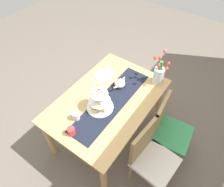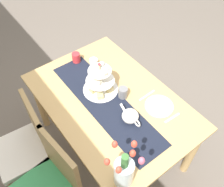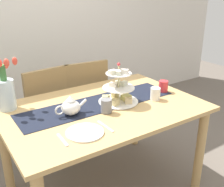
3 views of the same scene
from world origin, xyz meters
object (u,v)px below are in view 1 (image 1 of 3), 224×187
dining_table (108,105)px  fork_left (110,69)px  chair_left (167,128)px  mug_white_text (76,116)px  knife_left (97,82)px  mug_grey (102,91)px  mug_orange (71,131)px  dinner_plate_left (104,75)px  tulip_vase (159,74)px  tiered_cake_stand (100,102)px  teapot (120,83)px  chair_right (151,156)px

dining_table → fork_left: fork_left is taller
chair_left → mug_white_text: size_ratio=9.58×
fork_left → knife_left: 0.29m
dining_table → mug_white_text: (0.41, -0.11, 0.16)m
mug_grey → mug_orange: mug_grey is taller
dining_table → mug_orange: 0.59m
dining_table → fork_left: size_ratio=9.52×
dinner_plate_left → tulip_vase: bearing=115.8°
tiered_cake_stand → teapot: 0.39m
dining_table → dinner_plate_left: 0.42m
chair_left → dinner_plate_left: (-0.09, -0.98, 0.24)m
tiered_cake_stand → tulip_vase: bearing=155.2°
dining_table → chair_left: bearing=106.1°
knife_left → mug_grey: bearing=56.1°
teapot → tulip_vase: bearing=134.8°
knife_left → mug_grey: size_ratio=1.79×
chair_right → tiered_cake_stand: size_ratio=2.99×
chair_right → fork_left: (-0.64, -0.98, 0.24)m
teapot → chair_right: bearing=57.2°
fork_left → chair_right: bearing=56.9°
dining_table → fork_left: (-0.44, -0.27, 0.11)m
fork_left → mug_orange: 1.04m
chair_right → knife_left: bearing=-109.6°
chair_left → dinner_plate_left: 1.01m
mug_white_text → mug_orange: (0.16, 0.09, 0.00)m
chair_right → mug_orange: 0.87m
teapot → tulip_vase: 0.48m
mug_grey → tulip_vase: bearing=141.5°
chair_left → chair_right: same height
tulip_vase → mug_grey: bearing=-38.5°
dinner_plate_left → mug_orange: bearing=15.9°
dining_table → dinner_plate_left: size_ratio=6.21×
tulip_vase → chair_right: bearing=25.2°
teapot → mug_grey: (0.22, -0.10, -0.01)m
tiered_cake_stand → knife_left: 0.41m
dinner_plate_left → tiered_cake_stand: bearing=32.3°
mug_white_text → dinner_plate_left: bearing=-167.1°
dinner_plate_left → fork_left: (-0.15, 0.00, -0.00)m
fork_left → mug_grey: 0.44m
chair_left → mug_grey: size_ratio=9.58×
teapot → fork_left: size_ratio=1.59×
dining_table → teapot: (-0.25, 0.00, 0.17)m
tiered_cake_stand → mug_white_text: 0.29m
chair_right → knife_left: size_ratio=5.35×
tulip_vase → fork_left: tulip_vase is taller
dinner_plate_left → teapot: bearing=81.8°
tiered_cake_stand → tulip_vase: tulip_vase is taller
dinner_plate_left → mug_grey: size_ratio=2.42×
chair_left → fork_left: chair_left is taller
fork_left → mug_white_text: 0.86m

